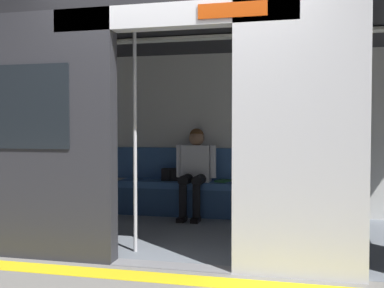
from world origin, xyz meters
The scene contains 9 objects.
ground_plane centered at (0.00, 0.00, 0.00)m, with size 60.00×60.00×0.00m, color gray.
platform_edge_strip centered at (0.00, 0.30, 0.00)m, with size 8.00×0.24×0.01m, color yellow.
train_car centered at (0.08, -1.21, 1.56)m, with size 6.40×2.74×2.36m.
bench_seat centered at (0.00, -2.23, 0.36)m, with size 2.75×0.44×0.47m.
person_seated centered at (0.29, -2.18, 0.69)m, with size 0.55×0.67×1.20m.
handbag centered at (0.65, -2.30, 0.55)m, with size 0.26×0.15×0.17m.
book centered at (-0.07, -2.31, 0.48)m, with size 0.15×0.22×0.03m, color #33723F.
grab_pole_door centered at (0.47, -0.37, 1.11)m, with size 0.04×0.04×2.22m, color silver.
grab_pole_far centered at (-0.47, -0.46, 1.11)m, with size 0.04×0.04×2.22m, color silver.
Camera 1 is at (-1.03, 3.67, 1.20)m, focal length 41.78 mm.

